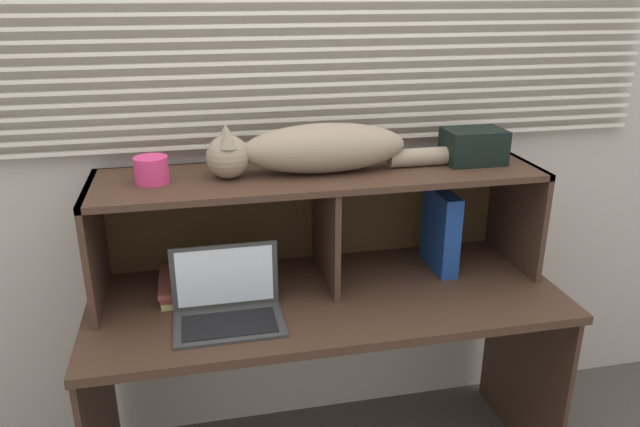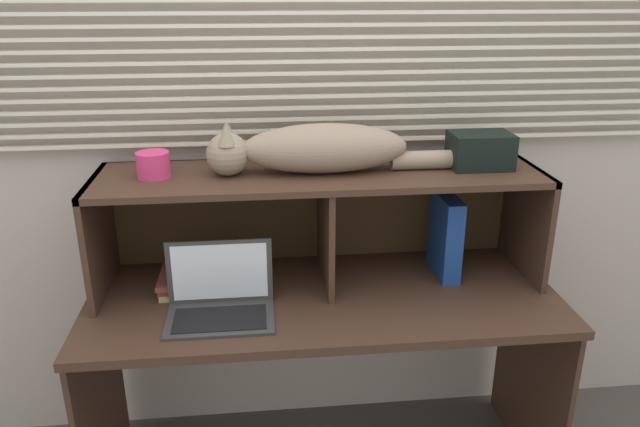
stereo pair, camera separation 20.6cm
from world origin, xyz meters
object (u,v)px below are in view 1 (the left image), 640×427
at_px(binder_upright, 441,230).
at_px(laptop, 228,305).
at_px(book_stack, 190,284).
at_px(storage_box, 473,146).
at_px(cat, 317,149).
at_px(small_basket, 151,170).

bearing_deg(binder_upright, laptop, -164.88).
bearing_deg(binder_upright, book_stack, 179.99).
height_order(laptop, book_stack, laptop).
relative_size(book_stack, storage_box, 1.24).
height_order(cat, small_basket, cat).
distance_m(book_stack, storage_box, 1.09).
bearing_deg(small_basket, laptop, -46.59).
bearing_deg(book_stack, storage_box, -0.01).
height_order(cat, binder_upright, cat).
bearing_deg(binder_upright, storage_box, 0.00).
bearing_deg(book_stack, laptop, -61.83).
xyz_separation_m(laptop, small_basket, (-0.20, 0.21, 0.39)).
relative_size(binder_upright, small_basket, 2.79).
xyz_separation_m(binder_upright, book_stack, (-0.91, 0.00, -0.12)).
height_order(laptop, storage_box, storage_box).
height_order(binder_upright, storage_box, storage_box).
distance_m(laptop, storage_box, 1.00).
relative_size(laptop, small_basket, 3.17).
bearing_deg(storage_box, small_basket, 180.00).
distance_m(small_basket, storage_box, 1.09).
bearing_deg(cat, storage_box, 0.00).
distance_m(cat, small_basket, 0.53).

